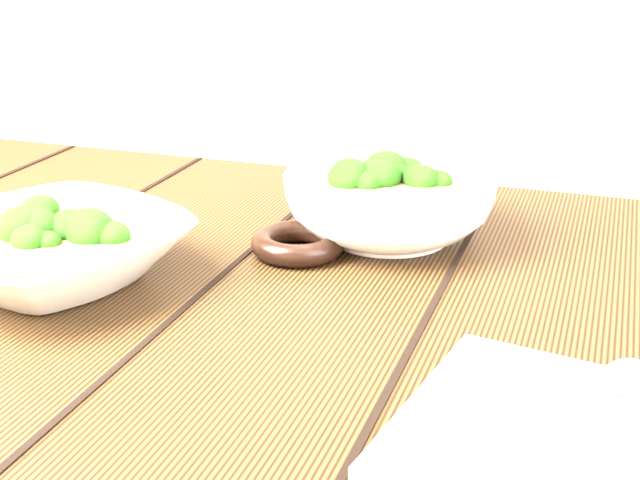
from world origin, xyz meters
TOP-DOWN VIEW (x-y plane):
  - table at (0.00, 0.00)m, footprint 1.20×0.80m
  - soup_bowl_front at (-0.16, -0.03)m, footprint 0.29×0.29m
  - soup_bowl_back at (0.10, 0.18)m, footprint 0.24×0.24m
  - trivet at (0.03, 0.11)m, footprint 0.10×0.10m
  - napkin at (0.32, -0.16)m, footprint 0.27×0.24m
  - spoon_left at (0.32, -0.11)m, footprint 0.08×0.20m

SIDE VIEW (x-z plane):
  - table at x=0.00m, z-range 0.26..1.01m
  - napkin at x=0.32m, z-range 0.75..0.76m
  - trivet at x=0.03m, z-range 0.75..0.77m
  - spoon_left at x=0.32m, z-range 0.76..0.77m
  - soup_bowl_front at x=-0.16m, z-range 0.75..0.81m
  - soup_bowl_back at x=0.10m, z-range 0.75..0.83m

